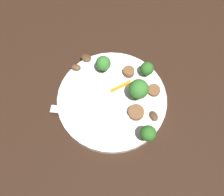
# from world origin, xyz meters

# --- Properties ---
(ground_plane) EXTENTS (1.40, 1.40, 0.00)m
(ground_plane) POSITION_xyz_m (0.00, 0.00, 0.00)
(ground_plane) COLOR black
(plate) EXTENTS (0.25, 0.25, 0.01)m
(plate) POSITION_xyz_m (0.00, 0.00, 0.01)
(plate) COLOR white
(plate) RESTS_ON ground_plane
(fork) EXTENTS (0.18, 0.02, 0.00)m
(fork) POSITION_xyz_m (0.05, 0.05, 0.02)
(fork) COLOR silver
(fork) RESTS_ON plate
(broccoli_floret_0) EXTENTS (0.03, 0.03, 0.05)m
(broccoli_floret_0) POSITION_xyz_m (0.03, -0.07, 0.04)
(broccoli_floret_0) COLOR #408630
(broccoli_floret_0) RESTS_ON plate
(broccoli_floret_1) EXTENTS (0.04, 0.04, 0.06)m
(broccoli_floret_1) POSITION_xyz_m (-0.06, -0.01, 0.05)
(broccoli_floret_1) COLOR #408630
(broccoli_floret_1) RESTS_ON plate
(broccoli_floret_2) EXTENTS (0.03, 0.03, 0.05)m
(broccoli_floret_2) POSITION_xyz_m (-0.09, 0.08, 0.05)
(broccoli_floret_2) COLOR #347525
(broccoli_floret_2) RESTS_ON plate
(broccoli_floret_3) EXTENTS (0.03, 0.03, 0.04)m
(broccoli_floret_3) POSITION_xyz_m (-0.07, -0.07, 0.04)
(broccoli_floret_3) COLOR #347525
(broccoli_floret_3) RESTS_ON plate
(sausage_slice_0) EXTENTS (0.04, 0.04, 0.01)m
(sausage_slice_0) POSITION_xyz_m (-0.09, -0.03, 0.02)
(sausage_slice_0) COLOR brown
(sausage_slice_0) RESTS_ON plate
(sausage_slice_1) EXTENTS (0.04, 0.04, 0.01)m
(sausage_slice_1) POSITION_xyz_m (-0.06, 0.03, 0.02)
(sausage_slice_1) COLOR brown
(sausage_slice_1) RESTS_ON plate
(sausage_slice_2) EXTENTS (0.03, 0.03, 0.02)m
(sausage_slice_2) POSITION_xyz_m (-0.03, -0.07, 0.02)
(sausage_slice_2) COLOR brown
(sausage_slice_2) RESTS_ON plate
(mushroom_0) EXTENTS (0.03, 0.03, 0.01)m
(mushroom_0) POSITION_xyz_m (0.08, -0.09, 0.02)
(mushroom_0) COLOR #4C331E
(mushroom_0) RESTS_ON plate
(mushroom_1) EXTENTS (0.03, 0.03, 0.01)m
(mushroom_1) POSITION_xyz_m (-0.10, 0.03, 0.02)
(mushroom_1) COLOR #4C331E
(mushroom_1) RESTS_ON plate
(mushroom_2) EXTENTS (0.02, 0.02, 0.01)m
(mushroom_2) POSITION_xyz_m (0.10, -0.06, 0.02)
(mushroom_2) COLOR brown
(mushroom_2) RESTS_ON plate
(pepper_strip_0) EXTENTS (0.05, 0.04, 0.00)m
(pepper_strip_0) POSITION_xyz_m (-0.01, -0.03, 0.02)
(pepper_strip_0) COLOR orange
(pepper_strip_0) RESTS_ON plate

